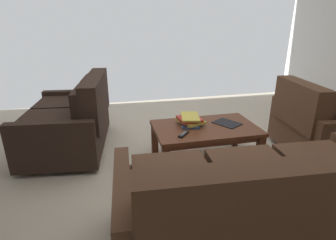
% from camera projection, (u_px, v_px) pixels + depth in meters
% --- Properties ---
extents(ground_plane, '(5.93, 5.21, 0.01)m').
position_uv_depth(ground_plane, '(188.00, 170.00, 2.84)').
color(ground_plane, beige).
extents(sofa_main, '(1.92, 1.00, 0.82)m').
position_uv_depth(sofa_main, '(262.00, 204.00, 1.76)').
color(sofa_main, black).
rests_on(sofa_main, ground).
extents(loveseat_near, '(1.00, 1.39, 0.87)m').
position_uv_depth(loveseat_near, '(73.00, 120.00, 3.19)').
color(loveseat_near, black).
rests_on(loveseat_near, ground).
extents(coffee_table, '(1.09, 0.66, 0.41)m').
position_uv_depth(coffee_table, '(205.00, 132.00, 2.90)').
color(coffee_table, brown).
rests_on(coffee_table, ground).
extents(armchair_side, '(0.94, 1.06, 0.86)m').
position_uv_depth(armchair_side, '(320.00, 126.00, 3.02)').
color(armchair_side, black).
rests_on(armchair_side, ground).
extents(book_stack, '(0.29, 0.33, 0.10)m').
position_uv_depth(book_stack, '(190.00, 120.00, 2.92)').
color(book_stack, '#385693').
rests_on(book_stack, coffee_table).
extents(tv_remote, '(0.14, 0.15, 0.02)m').
position_uv_depth(tv_remote, '(184.00, 134.00, 2.66)').
color(tv_remote, black).
rests_on(tv_remote, coffee_table).
extents(loose_magazine, '(0.32, 0.34, 0.01)m').
position_uv_depth(loose_magazine, '(227.00, 123.00, 2.96)').
color(loose_magazine, black).
rests_on(loose_magazine, coffee_table).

